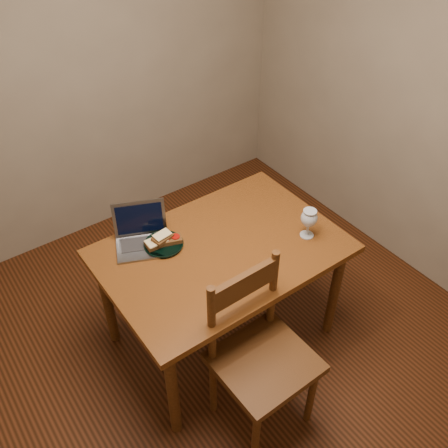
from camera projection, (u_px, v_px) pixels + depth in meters
floor at (217, 355)px, 3.08m from camera, size 3.20×3.20×0.02m
back_wall at (72, 65)px, 3.23m from camera, size 3.20×0.02×2.60m
right_wall at (436, 89)px, 2.96m from camera, size 0.02×3.20×2.60m
table at (222, 260)px, 2.78m from camera, size 1.30×0.90×0.74m
chair at (261, 351)px, 2.45m from camera, size 0.47×0.45×0.50m
plate at (164, 245)px, 2.73m from camera, size 0.22×0.22×0.02m
sandwich_cheese at (156, 242)px, 2.70m from camera, size 0.12×0.08×0.04m
sandwich_tomato at (171, 239)px, 2.73m from camera, size 0.13×0.11×0.04m
sandwich_top at (162, 237)px, 2.70m from camera, size 0.12×0.09×0.03m
milk_glass at (308, 223)px, 2.75m from camera, size 0.09×0.09×0.18m
laptop at (141, 233)px, 2.73m from camera, size 0.37×0.36×0.21m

